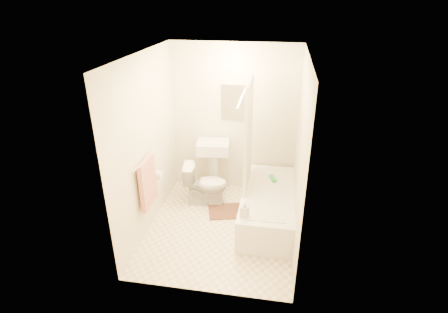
% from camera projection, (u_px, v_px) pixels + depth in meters
% --- Properties ---
extents(floor, '(2.40, 2.40, 0.00)m').
position_uv_depth(floor, '(221.00, 227.00, 4.99)').
color(floor, beige).
rests_on(floor, ground).
extents(ceiling, '(2.40, 2.40, 0.00)m').
position_uv_depth(ceiling, '(220.00, 55.00, 3.97)').
color(ceiling, white).
rests_on(ceiling, ground).
extents(wall_back, '(2.00, 0.02, 2.40)m').
position_uv_depth(wall_back, '(234.00, 120.00, 5.55)').
color(wall_back, beige).
rests_on(wall_back, ground).
extents(wall_left, '(0.02, 2.40, 2.40)m').
position_uv_depth(wall_left, '(147.00, 145.00, 4.63)').
color(wall_left, beige).
rests_on(wall_left, ground).
extents(wall_right, '(0.02, 2.40, 2.40)m').
position_uv_depth(wall_right, '(300.00, 156.00, 4.33)').
color(wall_right, beige).
rests_on(wall_right, ground).
extents(mirror, '(0.40, 0.03, 0.55)m').
position_uv_depth(mirror, '(234.00, 102.00, 5.40)').
color(mirror, white).
rests_on(mirror, wall_back).
extents(curtain_rod, '(0.03, 1.70, 0.03)m').
position_uv_depth(curtain_rod, '(247.00, 88.00, 4.18)').
color(curtain_rod, silver).
rests_on(curtain_rod, wall_back).
extents(shower_curtain, '(0.04, 0.80, 1.55)m').
position_uv_depth(shower_curtain, '(248.00, 136.00, 4.87)').
color(shower_curtain, silver).
rests_on(shower_curtain, curtain_rod).
extents(towel_bar, '(0.02, 0.60, 0.02)m').
position_uv_depth(towel_bar, '(143.00, 161.00, 4.45)').
color(towel_bar, silver).
rests_on(towel_bar, wall_left).
extents(towel, '(0.06, 0.45, 0.66)m').
position_uv_depth(towel, '(148.00, 183.00, 4.58)').
color(towel, '#CC7266').
rests_on(towel, towel_bar).
extents(toilet_paper, '(0.11, 0.12, 0.12)m').
position_uv_depth(toilet_paper, '(158.00, 175.00, 4.94)').
color(toilet_paper, white).
rests_on(toilet_paper, wall_left).
extents(toilet, '(0.72, 0.46, 0.66)m').
position_uv_depth(toilet, '(206.00, 184.00, 5.44)').
color(toilet, white).
rests_on(toilet, floor).
extents(sink, '(0.55, 0.46, 0.99)m').
position_uv_depth(sink, '(213.00, 165.00, 5.69)').
color(sink, silver).
rests_on(sink, floor).
extents(bathtub, '(0.73, 1.67, 0.47)m').
position_uv_depth(bathtub, '(268.00, 206.00, 5.06)').
color(bathtub, white).
rests_on(bathtub, floor).
extents(bath_mat, '(0.64, 0.55, 0.02)m').
position_uv_depth(bath_mat, '(227.00, 211.00, 5.34)').
color(bath_mat, '#471D17').
rests_on(bath_mat, floor).
extents(soap_bottle, '(0.12, 0.12, 0.21)m').
position_uv_depth(soap_bottle, '(245.00, 209.00, 4.38)').
color(soap_bottle, silver).
rests_on(soap_bottle, bathtub).
extents(scrub_brush, '(0.13, 0.22, 0.04)m').
position_uv_depth(scrub_brush, '(273.00, 179.00, 5.27)').
color(scrub_brush, green).
rests_on(scrub_brush, bathtub).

